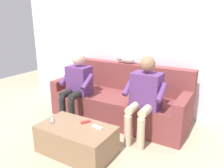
{
  "coord_description": "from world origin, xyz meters",
  "views": [
    {
      "loc": [
        -1.57,
        2.82,
        1.6
      ],
      "look_at": [
        0.0,
        0.13,
        0.66
      ],
      "focal_mm": 34.92,
      "sensor_mm": 36.0,
      "label": 1
    }
  ],
  "objects": [
    {
      "name": "remote_gray",
      "position": [
        0.35,
        1.04,
        0.36
      ],
      "size": [
        0.13,
        0.13,
        0.02
      ],
      "primitive_type": "cube",
      "rotation": [
        0.0,
        0.0,
        2.37
      ],
      "color": "gray",
      "rests_on": "coffee_table"
    },
    {
      "name": "coffee_table",
      "position": [
        0.0,
        1.0,
        0.18
      ],
      "size": [
        0.93,
        0.53,
        0.35
      ],
      "color": "#8C6B4C",
      "rests_on": "ground"
    },
    {
      "name": "cat_on_backrest",
      "position": [
        0.04,
        -0.41,
        0.95
      ],
      "size": [
        0.5,
        0.14,
        0.15
      ],
      "color": "silver",
      "rests_on": "couch"
    },
    {
      "name": "remote_red",
      "position": [
        -0.04,
        0.86,
        0.36
      ],
      "size": [
        0.1,
        0.13,
        0.02
      ],
      "primitive_type": "cube",
      "rotation": [
        0.0,
        0.0,
        1.03
      ],
      "color": "#B73333",
      "rests_on": "coffee_table"
    },
    {
      "name": "ground_plane",
      "position": [
        0.0,
        0.6,
        0.0
      ],
      "size": [
        8.0,
        8.0,
        0.0
      ],
      "primitive_type": "plane",
      "color": "tan"
    },
    {
      "name": "person_right_seated",
      "position": [
        0.57,
        0.25,
        0.63
      ],
      "size": [
        0.51,
        0.51,
        1.11
      ],
      "color": "#5B3370",
      "rests_on": "ground"
    },
    {
      "name": "back_wall",
      "position": [
        0.0,
        -0.69,
        1.23
      ],
      "size": [
        5.01,
        0.06,
        2.45
      ],
      "primitive_type": "cube",
      "color": "silver",
      "rests_on": "ground"
    },
    {
      "name": "couch",
      "position": [
        0.0,
        -0.15,
        0.3
      ],
      "size": [
        2.21,
        0.83,
        0.88
      ],
      "color": "brown",
      "rests_on": "ground"
    },
    {
      "name": "person_left_seated",
      "position": [
        -0.57,
        0.24,
        0.64
      ],
      "size": [
        0.54,
        0.55,
        1.14
      ],
      "color": "#5B3370",
      "rests_on": "ground"
    },
    {
      "name": "remote_white",
      "position": [
        -0.25,
        0.9,
        0.36
      ],
      "size": [
        0.15,
        0.07,
        0.02
      ],
      "primitive_type": "cube",
      "rotation": [
        0.0,
        0.0,
        6.1
      ],
      "color": "white",
      "rests_on": "coffee_table"
    }
  ]
}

